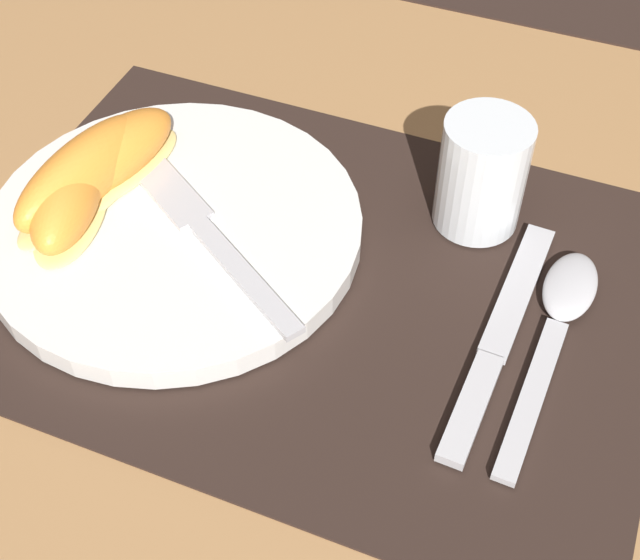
# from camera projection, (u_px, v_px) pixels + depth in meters

# --- Properties ---
(ground_plane) EXTENTS (3.00, 3.00, 0.00)m
(ground_plane) POSITION_uv_depth(u_px,v_px,m) (310.00, 280.00, 0.60)
(ground_plane) COLOR #A37547
(placemat) EXTENTS (0.46, 0.34, 0.00)m
(placemat) POSITION_uv_depth(u_px,v_px,m) (310.00, 278.00, 0.60)
(placemat) COLOR black
(placemat) RESTS_ON ground_plane
(plate) EXTENTS (0.26, 0.26, 0.02)m
(plate) POSITION_uv_depth(u_px,v_px,m) (174.00, 229.00, 0.61)
(plate) COLOR white
(plate) RESTS_ON placemat
(juice_glass) EXTENTS (0.06, 0.06, 0.08)m
(juice_glass) POSITION_uv_depth(u_px,v_px,m) (481.00, 180.00, 0.60)
(juice_glass) COLOR silver
(juice_glass) RESTS_ON placemat
(knife) EXTENTS (0.03, 0.20, 0.01)m
(knife) POSITION_uv_depth(u_px,v_px,m) (498.00, 340.00, 0.55)
(knife) COLOR #BCBCC1
(knife) RESTS_ON placemat
(spoon) EXTENTS (0.04, 0.19, 0.01)m
(spoon) POSITION_uv_depth(u_px,v_px,m) (561.00, 314.00, 0.57)
(spoon) COLOR #BCBCC1
(spoon) RESTS_ON placemat
(fork) EXTENTS (0.17, 0.12, 0.00)m
(fork) POSITION_uv_depth(u_px,v_px,m) (204.00, 230.00, 0.60)
(fork) COLOR #BCBCC1
(fork) RESTS_ON plate
(citrus_wedge_0) EXTENTS (0.08, 0.12, 0.04)m
(citrus_wedge_0) POSITION_uv_depth(u_px,v_px,m) (112.00, 157.00, 0.63)
(citrus_wedge_0) COLOR #F4DB84
(citrus_wedge_0) RESTS_ON plate
(citrus_wedge_1) EXTENTS (0.07, 0.14, 0.04)m
(citrus_wedge_1) POSITION_uv_depth(u_px,v_px,m) (88.00, 172.00, 0.61)
(citrus_wedge_1) COLOR #F4DB84
(citrus_wedge_1) RESTS_ON plate
(citrus_wedge_2) EXTENTS (0.07, 0.11, 0.04)m
(citrus_wedge_2) POSITION_uv_depth(u_px,v_px,m) (68.00, 204.00, 0.59)
(citrus_wedge_2) COLOR #F4DB84
(citrus_wedge_2) RESTS_ON plate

